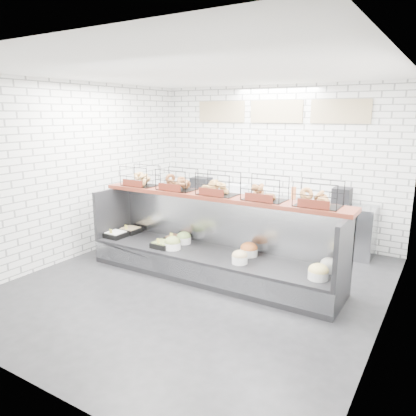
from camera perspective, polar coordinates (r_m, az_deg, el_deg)
The scene contains 5 objects.
ground at distance 6.12m, azimuth -1.15°, elevation -10.57°, with size 5.50×5.50×0.00m, color black.
room_shell at distance 6.13m, azimuth 1.83°, elevation 9.36°, with size 5.02×5.51×3.01m.
display_case at distance 6.27m, azimuth 0.56°, elevation -6.77°, with size 4.00×0.90×1.20m.
bagel_shelf at distance 6.15m, azimuth 1.41°, elevation 2.97°, with size 4.10×0.50×0.40m.
prep_counter at distance 8.02m, azimuth 8.18°, elevation -1.39°, with size 4.00×0.60×1.20m.
Camera 1 is at (3.03, -4.72, 2.46)m, focal length 35.00 mm.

